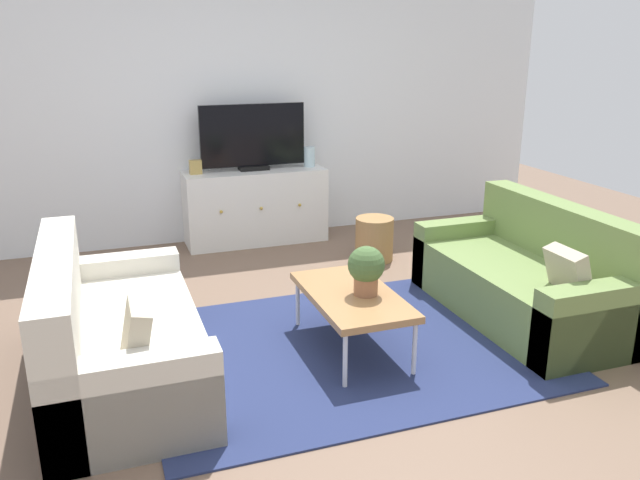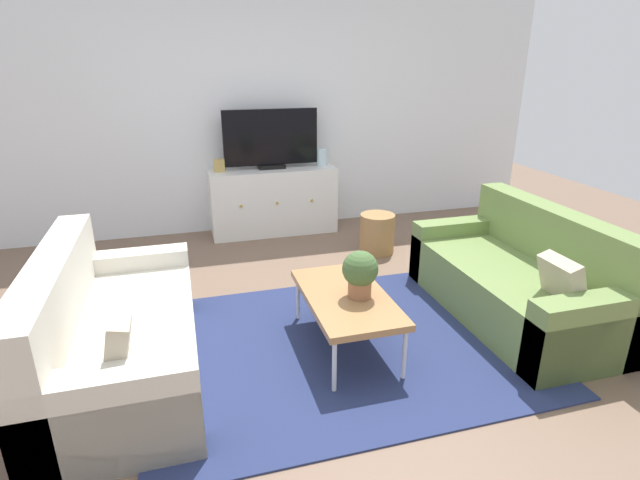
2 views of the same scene
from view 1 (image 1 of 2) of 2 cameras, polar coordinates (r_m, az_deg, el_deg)
name	(u,v)px [view 1 (image 1 of 2)]	position (r m, az deg, el deg)	size (l,w,h in m)	color
ground_plane	(337,338)	(4.32, 1.54, -8.73)	(10.00, 10.00, 0.00)	brown
wall_back	(243,99)	(6.34, -6.84, 12.32)	(6.40, 0.12, 2.70)	white
area_rug	(346,347)	(4.19, 2.29, -9.51)	(2.50, 1.90, 0.01)	navy
couch_left_side	(109,341)	(3.87, -18.31, -8.54)	(0.83, 1.68, 0.80)	beige
couch_right_side	(531,280)	(4.80, 18.27, -3.42)	(0.83, 1.68, 0.80)	olive
coffee_table	(352,297)	(4.04, 2.85, -5.11)	(0.52, 0.96, 0.39)	#A37547
potted_plant	(366,268)	(3.95, 4.13, -2.52)	(0.23, 0.23, 0.31)	#936042
tv_console	(255,206)	(6.25, -5.77, 3.01)	(1.35, 0.47, 0.71)	white
flat_screen_tv	(253,137)	(6.13, -6.01, 9.08)	(1.00, 0.16, 0.62)	black
glass_vase	(309,157)	(6.30, -0.96, 7.43)	(0.11, 0.11, 0.19)	silver
mantel_clock	(195,167)	(6.05, -11.03, 6.39)	(0.11, 0.07, 0.13)	tan
wicker_basket	(374,239)	(5.75, 4.85, 0.10)	(0.34, 0.34, 0.39)	#9E7547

